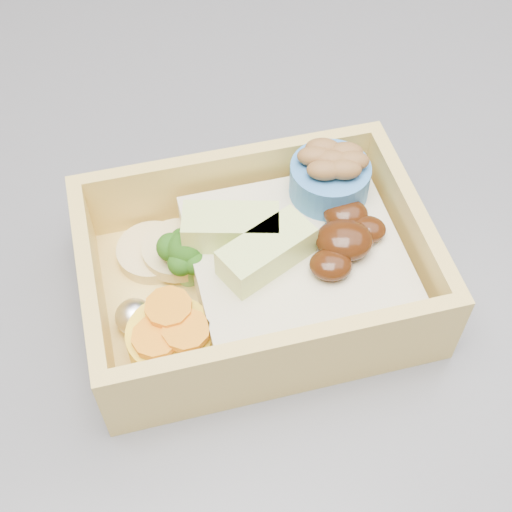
{
  "coord_description": "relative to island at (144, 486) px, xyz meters",
  "views": [
    {
      "loc": [
        0.13,
        -0.37,
        1.25
      ],
      "look_at": [
        0.13,
        -0.15,
        0.95
      ],
      "focal_mm": 50.0,
      "sensor_mm": 36.0,
      "label": 1
    }
  ],
  "objects": [
    {
      "name": "island",
      "position": [
        0.0,
        0.0,
        0.0
      ],
      "size": [
        1.24,
        0.84,
        0.92
      ],
      "color": "brown",
      "rests_on": "ground"
    },
    {
      "name": "bento_box",
      "position": [
        0.13,
        -0.05,
        0.48
      ],
      "size": [
        0.21,
        0.17,
        0.07
      ],
      "rotation": [
        0.0,
        0.0,
        0.28
      ],
      "color": "#E6C15F",
      "rests_on": "island"
    }
  ]
}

